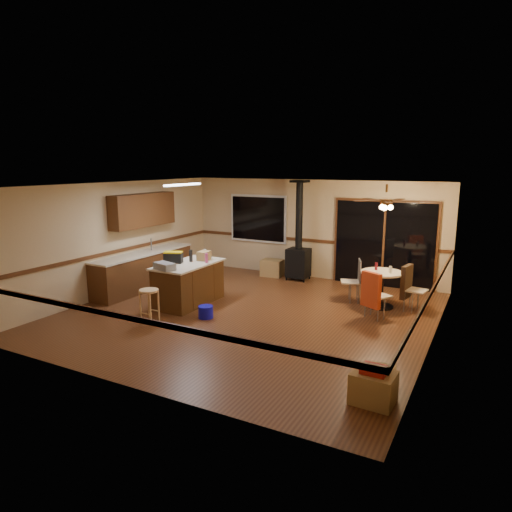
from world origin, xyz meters
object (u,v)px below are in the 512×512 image
Objects in this scene: wood_stove at (298,253)px; dining_table at (381,283)px; bar_stool at (150,306)px; box_under_window at (272,268)px; chair_left at (355,276)px; blue_bucket at (206,312)px; chair_near at (372,290)px; toolbox_grey at (165,266)px; toolbox_black at (173,258)px; kitchen_island at (189,283)px; box_corner_a at (373,388)px; chair_right at (408,282)px; box_corner_b at (380,378)px.

wood_stove is 2.82m from dining_table.
dining_table is at bearing -28.79° from wood_stove.
bar_stool is 4.50m from box_under_window.
chair_left is at bearing 46.16° from bar_stool.
chair_near reaches higher than blue_bucket.
toolbox_grey is 0.66m from toolbox_black.
toolbox_grey reaches higher than chair_left.
box_corner_a is (4.60, -2.35, -0.25)m from kitchen_island.
chair_right is 4.16m from box_corner_a.
chair_left reaches higher than box_corner_b.
bar_stool is at bearing 167.89° from box_corner_a.
toolbox_grey is 0.52× the size of dining_table.
toolbox_grey is 1.17× the size of box_corner_b.
toolbox_black is 4.00m from chair_left.
box_under_window is (0.83, 3.20, -0.78)m from toolbox_black.
box_corner_b is (1.44, -3.78, -0.43)m from chair_left.
box_corner_a is (3.74, -1.72, 0.08)m from blue_bucket.
toolbox_grey reaches higher than chair_near.
bar_stool reaches higher than box_corner_b.
box_corner_a is at bearing -12.11° from bar_stool.
box_under_window is (0.43, 4.48, -0.11)m from bar_stool.
chair_left is 1.34× the size of box_corner_b.
blue_bucket is 0.42× the size of chair_right.
box_corner_a is at bearing -24.58° from toolbox_black.
blue_bucket is at bearing -96.82° from wood_stove.
chair_left reaches higher than bar_stool.
box_corner_a is (0.82, -3.18, -0.39)m from chair_near.
kitchen_island is 2.40× the size of chair_near.
toolbox_grey is at bearing -110.04° from wood_stove.
bar_stool is at bearing -95.51° from box_under_window.
wood_stove is at bearing 74.62° from bar_stool.
bar_stool is 1.19× the size of box_under_window.
box_corner_a is (4.09, -5.45, -0.02)m from box_under_window.
chair_left is 4.07m from box_corner_b.
bar_stool is 1.24× the size of box_corner_a.
box_corner_b is at bearing -85.19° from chair_right.
chair_right reaches higher than kitchen_island.
kitchen_island is 2.40× the size of chair_right.
wood_stove is 3.60× the size of chair_near.
box_corner_a is (1.44, -4.18, -0.39)m from chair_left.
bar_stool is 4.62m from box_corner_a.
bar_stool reaches higher than blue_bucket.
blue_bucket is (-0.44, -3.68, -0.61)m from wood_stove.
chair_left is 1.17m from chair_near.
box_corner_a is (4.67, -1.64, -0.77)m from toolbox_grey.
box_corner_a is 0.40m from box_corner_b.
wood_stove is 3.60× the size of chair_right.
bar_stool is at bearing -77.35° from toolbox_grey.
chair_left is at bearing 38.09° from toolbox_grey.
wood_stove is at bearing 156.93° from chair_right.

